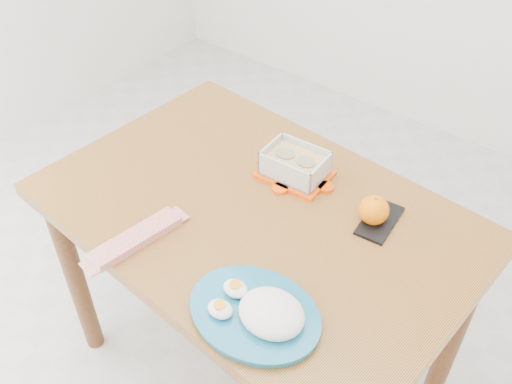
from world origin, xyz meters
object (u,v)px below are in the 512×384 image
Objects in this scene: food_container at (295,165)px; orange_fruit at (374,210)px; rice_plate at (260,311)px; smartphone at (380,221)px; dining_table at (256,239)px.

food_container reaches higher than orange_fruit.
rice_plate is 0.42m from smartphone.
dining_table is at bearing 126.04° from rice_plate.
food_container reaches higher than dining_table.
rice_plate reaches higher than dining_table.
dining_table is 5.98× the size of food_container.
rice_plate is (0.21, -0.44, -0.01)m from food_container.
food_container is 0.28m from smartphone.
smartphone is (0.27, -0.02, -0.03)m from food_container.
orange_fruit is (0.26, 0.15, 0.15)m from dining_table.
smartphone is at bearing 33.88° from dining_table.
orange_fruit is at bearing -157.92° from smartphone.
smartphone is (0.06, 0.42, -0.02)m from rice_plate.
dining_table is 15.39× the size of orange_fruit.
dining_table is at bearing -150.65° from orange_fruit.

